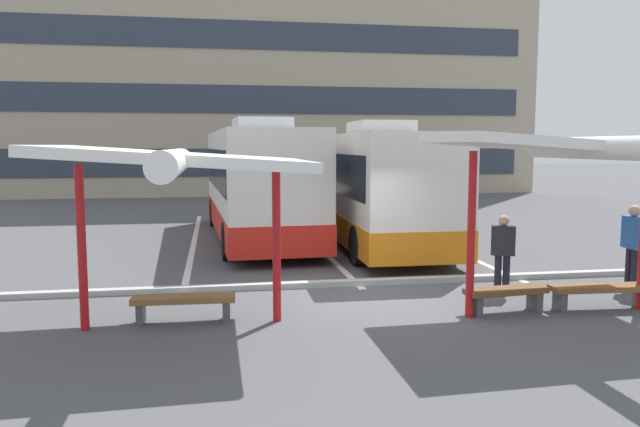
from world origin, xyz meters
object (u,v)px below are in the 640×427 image
bench_3 (601,291)px  waiting_passenger_1 (503,249)px  waiting_shelter_2 (572,150)px  coach_bus_0 (257,184)px  bench_1 (184,302)px  coach_bus_1 (369,187)px  bench_2 (506,295)px  waiting_shelter_1 (179,162)px  waiting_passenger_2 (633,241)px

bench_3 → waiting_passenger_1: size_ratio=1.18×
waiting_shelter_2 → coach_bus_0: bearing=115.1°
bench_1 → bench_3: bearing=-3.6°
waiting_shelter_2 → coach_bus_1: bearing=98.2°
coach_bus_0 → coach_bus_1: bearing=-17.4°
coach_bus_1 → bench_3: 8.89m
waiting_shelter_2 → bench_1: bearing=173.0°
bench_2 → coach_bus_1: bearing=92.6°
waiting_shelter_1 → waiting_shelter_2: bearing=-2.8°
coach_bus_1 → bench_3: size_ratio=5.75×
waiting_shelter_2 → waiting_passenger_1: waiting_shelter_2 is taller
waiting_passenger_1 → waiting_shelter_2: bearing=-80.0°
waiting_passenger_2 → bench_2: bearing=-160.9°
coach_bus_0 → coach_bus_1: (3.36, -1.05, -0.06)m
coach_bus_0 → waiting_passenger_2: bearing=-49.7°
coach_bus_0 → waiting_passenger_1: size_ratio=6.50×
coach_bus_0 → bench_1: size_ratio=5.96×
coach_bus_0 → waiting_shelter_1: (-1.87, -9.57, 0.96)m
bench_2 → waiting_passenger_1: 1.58m
coach_bus_1 → waiting_shelter_2: bearing=-81.8°
waiting_shelter_1 → bench_3: bearing=0.1°
bench_1 → bench_2: (5.60, -0.38, -0.01)m
waiting_shelter_2 → waiting_passenger_2: (2.42, 1.56, -1.84)m
waiting_shelter_1 → waiting_shelter_2: 6.51m
coach_bus_1 → waiting_passenger_2: 8.18m
waiting_shelter_1 → bench_1: waiting_shelter_1 is taller
waiting_shelter_1 → waiting_passenger_1: bearing=13.2°
bench_3 → waiting_passenger_2: size_ratio=1.07×
bench_1 → bench_2: size_ratio=1.12×
waiting_passenger_1 → waiting_passenger_2: bearing=-4.1°
coach_bus_0 → bench_3: (5.53, -9.56, -1.41)m
coach_bus_1 → waiting_passenger_1: 7.18m
coach_bus_0 → coach_bus_1: 3.52m
coach_bus_0 → bench_1: bearing=-101.6°
coach_bus_1 → waiting_shelter_2: 9.00m
bench_3 → bench_2: bearing=177.1°
waiting_shelter_1 → bench_3: size_ratio=2.79×
waiting_shelter_2 → bench_3: waiting_shelter_2 is taller
waiting_shelter_2 → waiting_shelter_1: bearing=177.2°
waiting_passenger_1 → waiting_passenger_2: 2.74m
bench_1 → waiting_passenger_2: size_ratio=0.98×
waiting_passenger_2 → coach_bus_0: bearing=130.3°
waiting_shelter_1 → bench_2: 6.08m
bench_3 → waiting_passenger_1: 1.96m
waiting_passenger_1 → bench_2: bearing=-113.7°
bench_1 → bench_2: bearing=-3.9°
bench_2 → waiting_shelter_1: bearing=-178.9°
bench_1 → waiting_shelter_1: bearing=-90.0°
coach_bus_1 → bench_2: size_ratio=7.01×
bench_1 → waiting_passenger_1: (6.19, 0.97, 0.57)m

